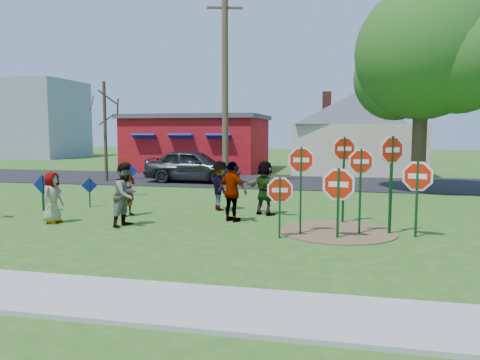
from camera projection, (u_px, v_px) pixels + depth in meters
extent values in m
plane|color=#275718|center=(194.00, 219.00, 14.86)|extent=(120.00, 120.00, 0.00)
cube|color=#9E9E99|center=(61.00, 294.00, 7.86)|extent=(22.00, 1.80, 0.08)
cube|color=black|center=(258.00, 181.00, 26.03)|extent=(120.00, 7.50, 0.04)
cylinder|color=brown|center=(338.00, 231.00, 12.92)|extent=(3.20, 3.20, 0.03)
cube|color=maroon|center=(198.00, 145.00, 33.33)|extent=(9.00, 7.00, 3.60)
cube|color=#4C4C51|center=(198.00, 117.00, 33.13)|extent=(9.40, 7.40, 0.30)
cube|color=navy|center=(145.00, 137.00, 30.31)|extent=(1.60, 0.78, 0.45)
cube|color=navy|center=(181.00, 137.00, 29.77)|extent=(1.60, 0.78, 0.45)
cube|color=navy|center=(219.00, 137.00, 29.24)|extent=(1.60, 0.78, 0.45)
cube|color=beige|center=(357.00, 149.00, 31.00)|extent=(8.00, 7.00, 3.20)
pyramid|color=#4C4C51|center=(359.00, 91.00, 30.60)|extent=(9.40, 9.40, 2.20)
cube|color=brown|center=(327.00, 103.00, 30.14)|extent=(0.55, 0.55, 1.40)
cube|color=brown|center=(389.00, 104.00, 31.23)|extent=(0.55, 0.55, 1.40)
cube|color=#8C939E|center=(30.00, 119.00, 49.58)|extent=(10.00, 8.00, 8.00)
cube|color=#103D18|center=(280.00, 208.00, 12.09)|extent=(0.06, 0.07, 1.60)
cylinder|color=white|center=(280.00, 190.00, 12.04)|extent=(0.91, 0.20, 0.93)
cylinder|color=red|center=(280.00, 190.00, 12.04)|extent=(0.79, 0.18, 0.80)
cube|color=white|center=(280.00, 190.00, 12.04)|extent=(0.40, 0.09, 0.12)
cube|color=#103D18|center=(343.00, 180.00, 14.04)|extent=(0.07, 0.08, 2.61)
cylinder|color=white|center=(344.00, 149.00, 13.94)|extent=(0.92, 0.40, 0.99)
cylinder|color=red|center=(344.00, 149.00, 13.94)|extent=(0.80, 0.35, 0.86)
cube|color=white|center=(344.00, 149.00, 13.94)|extent=(0.41, 0.17, 0.12)
cylinder|color=gold|center=(344.00, 149.00, 13.94)|extent=(0.92, 0.39, 0.99)
cube|color=#103D18|center=(360.00, 192.00, 12.55)|extent=(0.06, 0.07, 2.30)
cylinder|color=white|center=(361.00, 162.00, 12.47)|extent=(0.92, 0.19, 0.93)
cylinder|color=red|center=(361.00, 162.00, 12.47)|extent=(0.79, 0.17, 0.80)
cube|color=white|center=(361.00, 162.00, 12.47)|extent=(0.40, 0.08, 0.12)
cube|color=#103D18|center=(391.00, 185.00, 12.50)|extent=(0.08, 0.09, 2.65)
cylinder|color=white|center=(392.00, 150.00, 12.40)|extent=(0.87, 0.59, 1.03)
cylinder|color=red|center=(392.00, 150.00, 12.40)|extent=(0.75, 0.51, 0.89)
cube|color=white|center=(392.00, 150.00, 12.40)|extent=(0.38, 0.26, 0.13)
cylinder|color=gold|center=(392.00, 150.00, 12.40)|extent=(0.86, 0.59, 1.03)
cube|color=#103D18|center=(338.00, 204.00, 12.03)|extent=(0.07, 0.08, 1.83)
cylinder|color=white|center=(339.00, 184.00, 11.98)|extent=(1.13, 0.16, 1.14)
cylinder|color=red|center=(339.00, 184.00, 11.98)|extent=(0.97, 0.14, 0.98)
cube|color=white|center=(339.00, 184.00, 11.98)|extent=(0.50, 0.07, 0.14)
cube|color=#103D18|center=(417.00, 200.00, 12.17)|extent=(0.08, 0.09, 2.00)
cylinder|color=white|center=(418.00, 176.00, 12.11)|extent=(1.01, 0.38, 1.06)
cylinder|color=red|center=(418.00, 176.00, 12.11)|extent=(0.87, 0.33, 0.92)
cube|color=white|center=(418.00, 176.00, 12.11)|extent=(0.44, 0.17, 0.13)
cylinder|color=gold|center=(418.00, 176.00, 12.11)|extent=(1.00, 0.38, 1.06)
cube|color=#103D18|center=(301.00, 191.00, 12.55)|extent=(0.06, 0.07, 2.36)
cylinder|color=white|center=(301.00, 160.00, 12.46)|extent=(0.95, 0.16, 0.95)
cylinder|color=red|center=(301.00, 160.00, 12.46)|extent=(0.82, 0.14, 0.82)
cube|color=white|center=(301.00, 160.00, 12.46)|extent=(0.42, 0.07, 0.12)
cube|color=#103D18|center=(43.00, 193.00, 16.26)|extent=(0.06, 0.07, 1.25)
cube|color=navy|center=(43.00, 185.00, 16.22)|extent=(0.69, 0.03, 0.69)
cube|color=#103D18|center=(90.00, 193.00, 17.07)|extent=(0.06, 0.06, 1.06)
cube|color=navy|center=(89.00, 185.00, 17.04)|extent=(0.54, 0.19, 0.57)
cube|color=#103D18|center=(130.00, 180.00, 20.09)|extent=(0.06, 0.07, 1.40)
cube|color=navy|center=(130.00, 171.00, 20.05)|extent=(0.71, 0.04, 0.70)
imported|color=#3F4781|center=(52.00, 197.00, 14.10)|extent=(0.54, 0.79, 1.56)
imported|color=#216C66|center=(128.00, 189.00, 15.28)|extent=(0.53, 0.71, 1.78)
imported|color=#9A3D36|center=(126.00, 195.00, 13.65)|extent=(0.87, 1.02, 1.84)
imported|color=#35353A|center=(220.00, 186.00, 16.37)|extent=(1.14, 1.29, 1.74)
imported|color=#472A5A|center=(232.00, 192.00, 14.30)|extent=(1.17, 0.89, 1.85)
imported|color=#1D4D30|center=(265.00, 188.00, 15.48)|extent=(1.73, 1.21, 1.80)
imported|color=#333237|center=(193.00, 166.00, 25.10)|extent=(5.20, 2.20, 1.75)
cylinder|color=#4C3823|center=(225.00, 86.00, 23.75)|extent=(0.32, 0.32, 10.14)
cube|color=#4C3823|center=(225.00, 8.00, 23.35)|extent=(1.76, 0.61, 0.11)
cylinder|color=#382819|center=(419.00, 138.00, 20.92)|extent=(0.63, 0.63, 4.96)
sphere|color=#215316|center=(423.00, 53.00, 20.53)|extent=(5.86, 5.86, 5.86)
sphere|color=#215316|center=(459.00, 63.00, 19.64)|extent=(4.29, 4.29, 4.29)
sphere|color=#215316|center=(396.00, 79.00, 21.73)|extent=(3.83, 3.83, 3.83)
cylinder|color=#382819|center=(105.00, 132.00, 25.52)|extent=(0.18, 0.18, 5.45)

